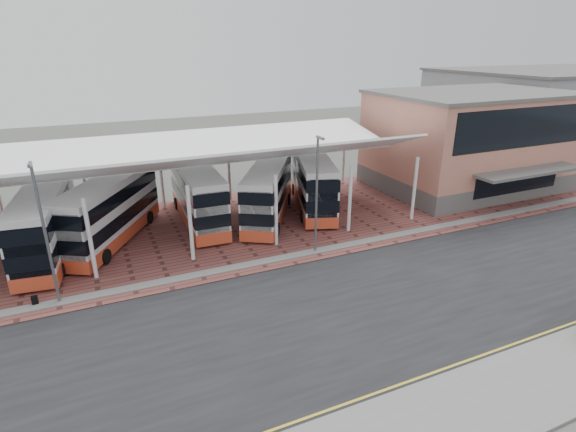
% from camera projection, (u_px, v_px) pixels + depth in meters
% --- Properties ---
extents(ground, '(140.00, 140.00, 0.00)m').
position_uv_depth(ground, '(335.00, 303.00, 24.96)').
color(ground, '#484B45').
extents(road, '(120.00, 14.00, 0.02)m').
position_uv_depth(road, '(345.00, 312.00, 24.11)').
color(road, black).
rests_on(road, ground).
extents(forecourt, '(72.00, 16.00, 0.06)m').
position_uv_depth(forecourt, '(278.00, 219.00, 36.78)').
color(forecourt, brown).
rests_on(forecourt, ground).
extents(sidewalk, '(120.00, 4.00, 0.14)m').
position_uv_depth(sidewalk, '(452.00, 417.00, 17.28)').
color(sidewalk, slate).
rests_on(sidewalk, ground).
extents(north_kerb, '(120.00, 0.80, 0.14)m').
position_uv_depth(north_kerb, '(290.00, 257.00, 30.21)').
color(north_kerb, slate).
rests_on(north_kerb, ground).
extents(yellow_line_near, '(120.00, 0.12, 0.01)m').
position_uv_depth(yellow_line_near, '(418.00, 384.00, 19.00)').
color(yellow_line_near, gold).
rests_on(yellow_line_near, road).
extents(yellow_line_far, '(120.00, 0.12, 0.01)m').
position_uv_depth(yellow_line_far, '(413.00, 380.00, 19.25)').
color(yellow_line_far, gold).
rests_on(yellow_line_far, road).
extents(canopy, '(37.00, 11.63, 7.07)m').
position_uv_depth(canopy, '(170.00, 157.00, 32.44)').
color(canopy, white).
rests_on(canopy, ground).
extents(terminal, '(18.40, 14.40, 9.25)m').
position_uv_depth(terminal, '(471.00, 140.00, 43.90)').
color(terminal, '#575452').
rests_on(terminal, ground).
extents(warehouse, '(30.50, 20.50, 10.25)m').
position_uv_depth(warehouse, '(553.00, 108.00, 61.83)').
color(warehouse, gray).
rests_on(warehouse, ground).
extents(lamp_west, '(0.16, 0.90, 8.07)m').
position_uv_depth(lamp_west, '(45.00, 231.00, 23.39)').
color(lamp_west, '#56585D').
rests_on(lamp_west, ground).
extents(lamp_east, '(0.16, 0.90, 8.07)m').
position_uv_depth(lamp_east, '(317.00, 192.00, 29.49)').
color(lamp_east, '#56585D').
rests_on(lamp_east, ground).
extents(bus_1, '(3.74, 11.21, 4.53)m').
position_uv_depth(bus_1, '(45.00, 224.00, 29.76)').
color(bus_1, silver).
rests_on(bus_1, forecourt).
extents(bus_2, '(7.84, 10.82, 4.56)m').
position_uv_depth(bus_2, '(110.00, 211.00, 31.89)').
color(bus_2, silver).
rests_on(bus_2, forecourt).
extents(bus_3, '(3.12, 11.13, 4.55)m').
position_uv_depth(bus_3, '(197.00, 194.00, 35.50)').
color(bus_3, silver).
rests_on(bus_3, forecourt).
extents(bus_4, '(7.66, 10.46, 4.42)m').
position_uv_depth(bus_4, '(268.00, 193.00, 36.13)').
color(bus_4, silver).
rests_on(bus_4, forecourt).
extents(bus_5, '(6.04, 11.35, 4.58)m').
position_uv_depth(bus_5, '(312.00, 182.00, 38.60)').
color(bus_5, silver).
rests_on(bus_5, forecourt).
extents(suitcase, '(0.32, 0.23, 0.54)m').
position_uv_depth(suitcase, '(35.00, 301.00, 24.60)').
color(suitcase, black).
rests_on(suitcase, forecourt).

